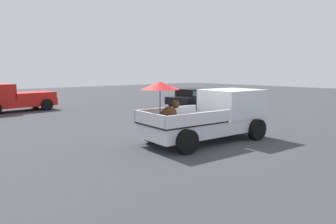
{
  "coord_description": "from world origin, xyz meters",
  "views": [
    {
      "loc": [
        -8.7,
        -7.9,
        2.66
      ],
      "look_at": [
        -1.03,
        0.99,
        1.1
      ],
      "focal_mm": 33.76,
      "sensor_mm": 36.0,
      "label": 1
    }
  ],
  "objects": [
    {
      "name": "ground_plane",
      "position": [
        0.0,
        0.0,
        0.0
      ],
      "size": [
        80.0,
        80.0,
        0.0
      ],
      "primitive_type": "plane",
      "color": "#38383D"
    },
    {
      "name": "parked_sedan_near",
      "position": [
        7.69,
        8.28,
        0.74
      ],
      "size": [
        4.47,
        2.35,
        1.33
      ],
      "rotation": [
        0.0,
        0.0,
        0.11
      ],
      "color": "black",
      "rests_on": "ground"
    },
    {
      "name": "pickup_truck_main",
      "position": [
        0.38,
        -0.01,
        0.98
      ],
      "size": [
        5.18,
        2.56,
        2.28
      ],
      "rotation": [
        0.0,
        0.0,
        -0.07
      ],
      "color": "black",
      "rests_on": "ground"
    },
    {
      "name": "pickup_truck_red",
      "position": [
        -3.05,
        13.97,
        0.87
      ],
      "size": [
        4.93,
        2.48,
        1.8
      ],
      "rotation": [
        0.0,
        0.0,
        3.22
      ],
      "color": "black",
      "rests_on": "ground"
    }
  ]
}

